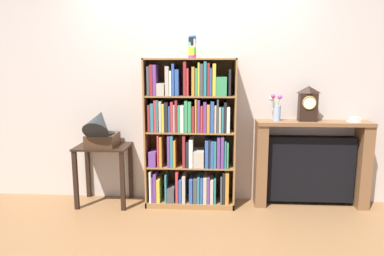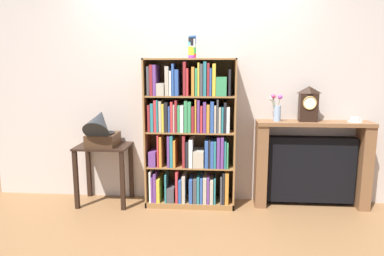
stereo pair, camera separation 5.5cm
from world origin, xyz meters
name	(u,v)px [view 1 (the left image)]	position (x,y,z in m)	size (l,w,h in m)	color
ground_plane	(190,207)	(0.00, 0.00, -0.01)	(8.09, 6.40, 0.02)	brown
wall_back	(207,88)	(0.18, 0.29, 1.30)	(5.09, 0.08, 2.60)	beige
bookshelf	(190,137)	(0.00, 0.06, 0.78)	(0.98, 0.35, 1.62)	olive
cup_stack	(192,47)	(0.02, 0.05, 1.74)	(0.08, 0.08, 0.23)	purple
side_table_left	(104,160)	(-0.97, 0.03, 0.50)	(0.58, 0.43, 0.67)	black
gramophone	(100,129)	(-0.97, -0.03, 0.87)	(0.31, 0.48, 0.48)	#472D1C
fireplace_mantel	(310,164)	(1.33, 0.13, 0.47)	(1.22, 0.28, 0.96)	brown
mantel_clock	(308,104)	(1.26, 0.11, 1.15)	(0.19, 0.12, 0.38)	black
flower_vase	(276,108)	(0.93, 0.11, 1.10)	(0.13, 0.14, 0.29)	#99B2D1
teacup_with_saucer	(354,120)	(1.76, 0.11, 0.98)	(0.15, 0.15, 0.05)	white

